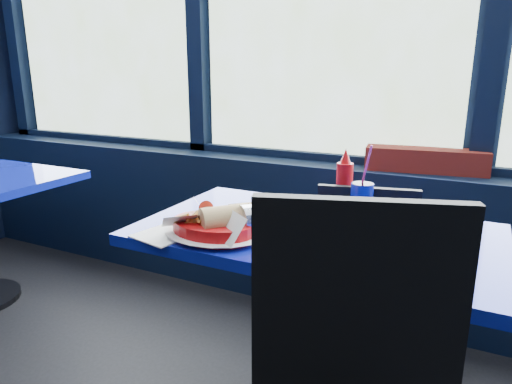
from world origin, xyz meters
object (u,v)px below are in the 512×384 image
Objects in this scene: food_basket at (216,225)px; planter_box at (425,160)px; chair_near_back at (375,270)px; ketchup_bottle at (344,182)px; soda_cup at (362,200)px; near_table at (314,278)px.

planter_box is at bearing 41.27° from food_basket.
chair_near_back is 0.39m from ketchup_bottle.
food_basket is (-0.51, -1.10, -0.07)m from planter_box.
soda_cup is (-0.04, -0.14, 0.32)m from chair_near_back.
planter_box is 2.03× the size of soda_cup.
food_basket is at bearing -122.48° from planter_box.
chair_near_back is at bearing 65.38° from near_table.
planter_box is 1.49× the size of food_basket.
near_table is at bearing 14.58° from food_basket.
planter_box is 0.71m from soda_cup.
chair_near_back is (0.15, 0.33, -0.07)m from near_table.
near_table is 0.33m from soda_cup.
ketchup_bottle is at bearing 86.56° from near_table.
planter_box is at bearing 78.93° from soda_cup.
soda_cup reaches higher than ketchup_bottle.
chair_near_back is 0.35m from soda_cup.
food_basket is 0.57m from ketchup_bottle.
ketchup_bottle is at bearing 36.15° from food_basket.
soda_cup is at bearing -44.21° from ketchup_bottle.
food_basket is 1.36× the size of soda_cup.
near_table is 0.97m from planter_box.
planter_box is at bearing -112.09° from chair_near_back.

